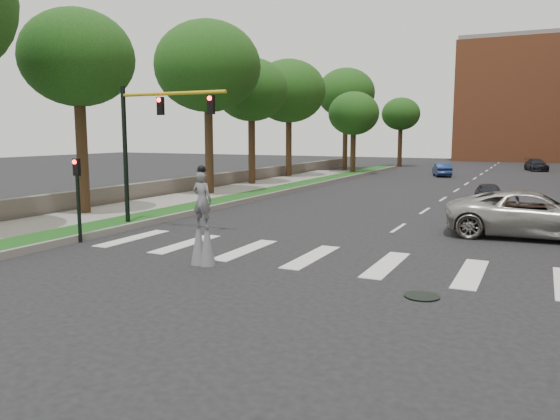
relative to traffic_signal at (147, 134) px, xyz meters
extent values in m
plane|color=black|center=(9.78, -3.00, -4.15)|extent=(160.00, 160.00, 0.00)
cube|color=#144614|center=(-1.72, 17.00, -4.03)|extent=(2.00, 60.00, 0.25)
cube|color=gray|center=(-0.67, 17.00, -4.01)|extent=(0.20, 60.00, 0.28)
cube|color=gray|center=(-4.72, 7.00, -4.06)|extent=(4.00, 60.00, 0.18)
cube|color=#5E5851|center=(-7.22, 19.00, -3.60)|extent=(0.50, 56.00, 1.10)
cylinder|color=black|center=(12.78, -5.00, -4.13)|extent=(0.90, 0.90, 0.04)
cube|color=#A85835|center=(15.78, 75.00, 4.85)|extent=(26.00, 14.00, 18.00)
cylinder|color=black|center=(-1.22, 0.00, -1.05)|extent=(0.20, 0.20, 6.20)
cylinder|color=gold|center=(1.38, 0.00, 1.65)|extent=(5.20, 0.14, 0.14)
cube|color=black|center=(0.78, 0.00, 1.15)|extent=(0.28, 0.18, 0.75)
cylinder|color=#FF0C0C|center=(0.78, -0.10, 1.40)|extent=(0.18, 0.06, 0.18)
cube|color=black|center=(3.28, 0.00, 1.15)|extent=(0.28, 0.18, 0.75)
cylinder|color=#FF0C0C|center=(3.28, -0.10, 1.40)|extent=(0.18, 0.06, 0.18)
cylinder|color=black|center=(-0.52, -3.50, -2.65)|extent=(0.14, 0.14, 3.00)
cube|color=black|center=(-0.52, -3.50, -1.25)|extent=(0.25, 0.16, 0.65)
cylinder|color=#FF0C0C|center=(-0.52, -3.60, -1.05)|extent=(0.16, 0.05, 0.16)
cylinder|color=#332214|center=(5.94, -4.50, -3.56)|extent=(0.07, 0.07, 1.19)
cylinder|color=#332214|center=(5.62, -4.50, -3.56)|extent=(0.07, 0.07, 1.19)
cone|color=#5F5E63|center=(5.94, -4.50, -3.41)|extent=(0.52, 0.52, 1.48)
cone|color=#5F5E63|center=(5.62, -4.50, -3.41)|extent=(0.52, 0.52, 1.48)
imported|color=#5F5E63|center=(5.78, -4.50, -2.06)|extent=(0.66, 0.44, 1.81)
sphere|color=black|center=(5.78, -4.50, -1.09)|extent=(0.26, 0.26, 0.26)
cylinder|color=black|center=(5.78, -4.50, -1.14)|extent=(0.34, 0.34, 0.02)
cube|color=yellow|center=(5.78, -4.36, -1.56)|extent=(0.22, 0.05, 0.10)
imported|color=#A5A39C|center=(15.16, 5.18, -3.22)|extent=(6.89, 3.51, 1.86)
imported|color=black|center=(12.60, 16.26, -3.56)|extent=(2.18, 3.72, 1.19)
imported|color=navy|center=(6.54, 36.37, -3.48)|extent=(2.55, 4.28, 1.33)
imported|color=black|center=(14.81, 49.18, -3.49)|extent=(2.93, 4.86, 1.32)
cylinder|color=#332214|center=(-5.49, 1.70, -0.92)|extent=(0.56, 0.56, 6.45)
ellipsoid|color=#143811|center=(-5.49, 1.70, 3.69)|extent=(5.56, 5.56, 4.72)
cylinder|color=#332214|center=(-4.82, 12.27, -0.76)|extent=(0.56, 0.56, 6.79)
ellipsoid|color=#143811|center=(-4.82, 12.27, 4.39)|extent=(7.00, 7.00, 5.95)
cylinder|color=#332214|center=(-5.71, 19.89, -1.08)|extent=(0.56, 0.56, 6.14)
ellipsoid|color=#143811|center=(-5.71, 19.89, 3.45)|extent=(5.83, 5.83, 4.95)
cylinder|color=#332214|center=(-6.27, 28.20, -0.97)|extent=(0.56, 0.56, 6.37)
ellipsoid|color=#143811|center=(-6.27, 28.20, 3.93)|extent=(6.86, 6.86, 5.83)
cylinder|color=#332214|center=(-5.25, 41.52, -0.59)|extent=(0.56, 0.56, 7.12)
ellipsoid|color=#143811|center=(-5.25, 41.52, 4.61)|extent=(6.57, 6.57, 5.58)
cylinder|color=#332214|center=(-2.20, 35.14, -1.70)|extent=(0.56, 0.56, 4.91)
ellipsoid|color=#143811|center=(-2.20, 35.14, 2.05)|extent=(5.16, 5.16, 4.39)
cylinder|color=#332214|center=(-0.98, 50.40, -1.44)|extent=(0.56, 0.56, 5.42)
ellipsoid|color=#143811|center=(-0.98, 50.40, 2.47)|extent=(4.78, 4.78, 4.07)
camera|label=1|loc=(15.35, -18.78, 0.00)|focal=35.00mm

